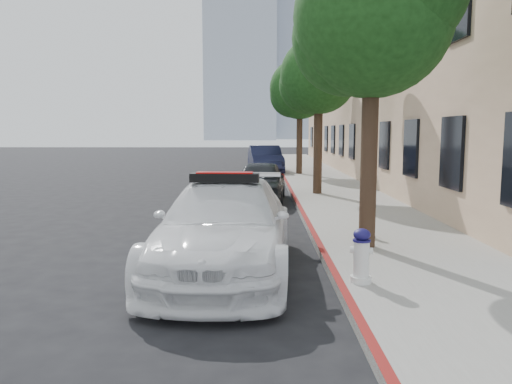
{
  "coord_description": "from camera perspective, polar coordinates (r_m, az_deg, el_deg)",
  "views": [
    {
      "loc": [
        0.92,
        -11.06,
        2.28
      ],
      "look_at": [
        0.84,
        -0.63,
        1.0
      ],
      "focal_mm": 35.0,
      "sensor_mm": 36.0,
      "label": 1
    }
  ],
  "objects": [
    {
      "name": "tower_right",
      "position": [
        147.6,
        3.69,
        14.64
      ],
      "size": [
        14.0,
        14.0,
        44.0
      ],
      "primitive_type": "cube",
      "color": "#9EA8B7",
      "rests_on": "ground"
    },
    {
      "name": "tree_near",
      "position": [
        9.48,
        13.41,
        18.96
      ],
      "size": [
        2.92,
        2.82,
        5.62
      ],
      "color": "black",
      "rests_on": "sidewalk"
    },
    {
      "name": "ground",
      "position": [
        11.33,
        -4.25,
        -4.63
      ],
      "size": [
        120.0,
        120.0,
        0.0
      ],
      "primitive_type": "plane",
      "color": "black",
      "rests_on": "ground"
    },
    {
      "name": "fire_hydrant",
      "position": [
        7.21,
        11.95,
        -7.2
      ],
      "size": [
        0.33,
        0.3,
        0.77
      ],
      "rotation": [
        0.0,
        0.0,
        -0.31
      ],
      "color": "white",
      "rests_on": "sidewalk"
    },
    {
      "name": "parked_car_far",
      "position": [
        26.79,
        1.04,
        3.72
      ],
      "size": [
        2.01,
        4.7,
        1.51
      ],
      "primitive_type": "imported",
      "rotation": [
        0.0,
        0.0,
        0.09
      ],
      "color": "#161937",
      "rests_on": "ground"
    },
    {
      "name": "tree_mid",
      "position": [
        17.26,
        7.31,
        13.19
      ],
      "size": [
        2.77,
        2.64,
        5.43
      ],
      "color": "black",
      "rests_on": "sidewalk"
    },
    {
      "name": "sidewalk",
      "position": [
        21.34,
        7.65,
        1.0
      ],
      "size": [
        3.2,
        50.0,
        0.15
      ],
      "primitive_type": "cube",
      "color": "gray",
      "rests_on": "ground"
    },
    {
      "name": "building",
      "position": [
        27.48,
        18.41,
        12.32
      ],
      "size": [
        8.0,
        36.0,
        10.0
      ],
      "primitive_type": "cube",
      "color": "tan",
      "rests_on": "ground"
    },
    {
      "name": "tower_left",
      "position": [
        134.05,
        -1.77,
        18.91
      ],
      "size": [
        18.0,
        14.0,
        60.0
      ],
      "primitive_type": "cube",
      "color": "#9EA8B7",
      "rests_on": "ground"
    },
    {
      "name": "tree_far",
      "position": [
        25.21,
        5.11,
        11.75
      ],
      "size": [
        3.1,
        3.0,
        5.81
      ],
      "color": "black",
      "rests_on": "sidewalk"
    },
    {
      "name": "parked_car_mid",
      "position": [
        16.14,
        0.48,
        1.23
      ],
      "size": [
        1.83,
        3.97,
        1.32
      ],
      "primitive_type": "imported",
      "rotation": [
        0.0,
        0.0,
        -0.07
      ],
      "color": "black",
      "rests_on": "ground"
    },
    {
      "name": "police_car",
      "position": [
        8.12,
        -3.55,
        -3.93
      ],
      "size": [
        2.33,
        5.18,
        1.63
      ],
      "rotation": [
        0.0,
        0.0,
        -0.05
      ],
      "color": "white",
      "rests_on": "ground"
    },
    {
      "name": "curb_strip",
      "position": [
        21.2,
        3.52,
        1.01
      ],
      "size": [
        0.12,
        50.0,
        0.15
      ],
      "primitive_type": "cube",
      "color": "maroon",
      "rests_on": "ground"
    },
    {
      "name": "traffic_cone",
      "position": [
        10.35,
        12.35,
        -3.3
      ],
      "size": [
        0.38,
        0.38,
        0.62
      ],
      "rotation": [
        0.0,
        0.0,
        0.21
      ],
      "color": "black",
      "rests_on": "sidewalk"
    }
  ]
}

